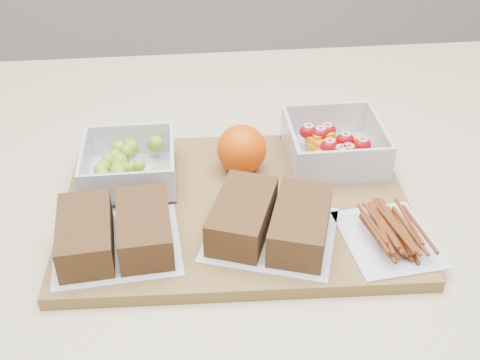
% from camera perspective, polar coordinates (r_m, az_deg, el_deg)
% --- Properties ---
extents(cutting_board, '(0.43, 0.32, 0.02)m').
position_cam_1_polar(cutting_board, '(0.74, -0.31, -2.50)').
color(cutting_board, olive).
rests_on(cutting_board, counter).
extents(grape_container, '(0.12, 0.12, 0.05)m').
position_cam_1_polar(grape_container, '(0.77, -10.40, 1.38)').
color(grape_container, silver).
rests_on(grape_container, cutting_board).
extents(fruit_container, '(0.12, 0.12, 0.05)m').
position_cam_1_polar(fruit_container, '(0.81, 8.87, 3.15)').
color(fruit_container, silver).
rests_on(fruit_container, cutting_board).
extents(orange, '(0.06, 0.06, 0.06)m').
position_cam_1_polar(orange, '(0.77, 0.17, 2.93)').
color(orange, '#EC4C05').
rests_on(orange, cutting_board).
extents(sandwich_bag_left, '(0.15, 0.13, 0.04)m').
position_cam_1_polar(sandwich_bag_left, '(0.67, -11.74, -4.83)').
color(sandwich_bag_left, silver).
rests_on(sandwich_bag_left, cutting_board).
extents(sandwich_bag_center, '(0.18, 0.17, 0.04)m').
position_cam_1_polar(sandwich_bag_center, '(0.68, 2.98, -3.86)').
color(sandwich_bag_center, silver).
rests_on(sandwich_bag_center, cutting_board).
extents(pretzel_bag, '(0.11, 0.13, 0.03)m').
position_cam_1_polar(pretzel_bag, '(0.69, 13.97, -4.71)').
color(pretzel_bag, silver).
rests_on(pretzel_bag, cutting_board).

